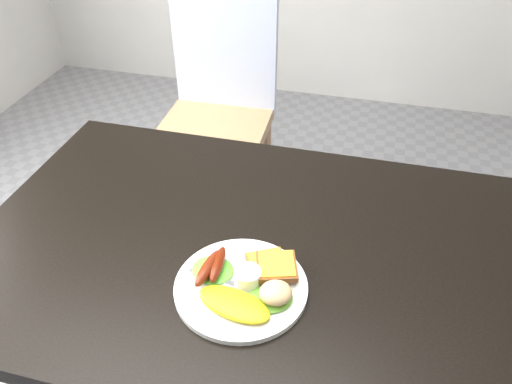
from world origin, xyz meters
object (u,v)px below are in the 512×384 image
(dining_table, at_px, (246,250))
(dining_chair, at_px, (214,130))
(plate, at_px, (241,287))
(person, at_px, (283,158))

(dining_table, bearing_deg, dining_chair, 113.02)
(dining_table, relative_size, plate, 4.57)
(person, bearing_deg, plate, 113.20)
(person, relative_size, plate, 5.16)
(person, distance_m, plate, 0.58)
(person, xyz_separation_m, plate, (0.03, -0.58, 0.08))
(dining_table, distance_m, plate, 0.13)
(dining_chair, xyz_separation_m, person, (0.38, -0.46, 0.23))
(dining_chair, distance_m, person, 0.64)
(dining_table, relative_size, person, 0.89)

